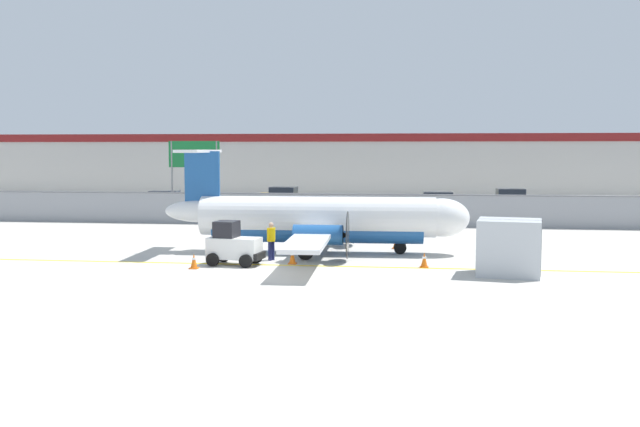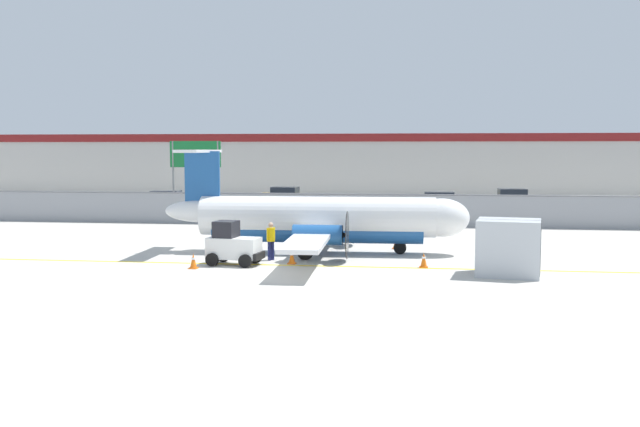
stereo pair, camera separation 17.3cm
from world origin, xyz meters
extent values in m
plane|color=#BCB7AD|center=(0.00, 0.00, 0.00)|extent=(140.00, 140.00, 0.00)
cube|color=yellow|center=(0.00, 2.00, 0.00)|extent=(84.00, 0.20, 0.01)
cube|color=gray|center=(0.00, 18.00, 1.00)|extent=(98.00, 0.04, 2.00)
cylinder|color=slate|center=(0.00, 18.00, 2.05)|extent=(98.00, 0.10, 0.10)
cube|color=#38383A|center=(0.00, 29.50, 0.06)|extent=(98.00, 17.00, 0.12)
cube|color=beige|center=(0.00, 48.00, 3.25)|extent=(91.00, 8.00, 6.50)
cube|color=maroon|center=(0.00, 44.00, 6.10)|extent=(91.00, 0.20, 0.80)
cylinder|color=white|center=(0.86, 5.82, 1.75)|extent=(11.21, 2.20, 1.90)
ellipsoid|color=white|center=(6.73, 5.98, 1.75)|extent=(2.62, 1.87, 1.80)
ellipsoid|color=white|center=(-5.00, 5.66, 1.95)|extent=(3.18, 1.13, 1.05)
cylinder|color=#1E5193|center=(0.86, 5.82, 1.23)|extent=(10.06, 1.75, 1.48)
cube|color=white|center=(0.96, 5.82, 1.18)|extent=(2.04, 16.04, 0.18)
cylinder|color=#1E5193|center=(1.09, 8.43, 1.18)|extent=(2.22, 0.96, 0.90)
cone|color=black|center=(2.24, 8.46, 1.18)|extent=(0.46, 0.45, 0.44)
cylinder|color=#262626|center=(2.39, 8.46, 1.18)|extent=(0.10, 2.10, 2.10)
cylinder|color=#1E5193|center=(1.23, 3.23, 1.18)|extent=(2.22, 0.96, 0.90)
cone|color=black|center=(2.38, 3.26, 1.18)|extent=(0.46, 0.45, 0.44)
cylinder|color=#262626|center=(2.53, 3.26, 1.18)|extent=(0.10, 2.10, 2.10)
cube|color=#1E5193|center=(-4.72, 5.67, 3.30)|extent=(1.70, 0.23, 3.10)
cube|color=white|center=(-4.86, 5.66, 4.85)|extent=(1.23, 4.83, 0.14)
cylinder|color=#59595B|center=(4.80, 5.93, 0.79)|extent=(0.14, 0.14, 0.97)
cylinder|color=black|center=(4.80, 5.93, 0.30)|extent=(0.61, 0.24, 0.60)
cylinder|color=#59595B|center=(0.50, 8.02, 0.83)|extent=(0.14, 0.14, 0.90)
cylinder|color=black|center=(0.50, 8.02, 0.38)|extent=(0.77, 0.24, 0.76)
cylinder|color=#59595B|center=(0.62, 3.60, 0.83)|extent=(0.14, 0.14, 0.90)
cylinder|color=black|center=(0.62, 3.60, 0.38)|extent=(0.77, 0.24, 0.76)
cube|color=silver|center=(-2.21, 1.85, 0.73)|extent=(2.34, 1.40, 0.90)
cube|color=black|center=(-2.55, 1.90, 1.53)|extent=(1.03, 1.12, 0.70)
cube|color=black|center=(-1.07, 1.68, 0.43)|extent=(0.32, 1.11, 0.30)
cylinder|color=black|center=(-1.38, 2.34, 0.28)|extent=(0.58, 0.26, 0.56)
cylinder|color=black|center=(-1.55, 1.15, 0.28)|extent=(0.58, 0.26, 0.56)
cylinder|color=black|center=(-2.86, 2.55, 0.28)|extent=(0.58, 0.26, 0.56)
cylinder|color=black|center=(-3.04, 1.36, 0.28)|extent=(0.58, 0.26, 0.56)
cylinder|color=#191E4C|center=(-0.93, 3.22, 0.42)|extent=(0.22, 0.22, 0.85)
cylinder|color=#191E4C|center=(-0.84, 3.39, 0.42)|extent=(0.22, 0.22, 0.85)
cylinder|color=yellow|center=(-0.89, 3.30, 1.15)|extent=(0.46, 0.46, 0.60)
cylinder|color=yellow|center=(-0.99, 3.11, 1.18)|extent=(0.14, 0.14, 0.55)
cylinder|color=yellow|center=(-0.78, 3.50, 1.18)|extent=(0.14, 0.14, 0.55)
sphere|color=tan|center=(-0.89, 3.30, 1.59)|extent=(0.22, 0.22, 0.22)
cube|color=#B7BCC1|center=(9.12, 0.76, 1.10)|extent=(2.70, 2.37, 2.20)
cube|color=#333338|center=(9.12, 0.76, 1.10)|extent=(2.42, 0.49, 2.20)
cube|color=orange|center=(0.21, 2.41, 0.02)|extent=(0.36, 0.36, 0.04)
cone|color=orange|center=(0.21, 2.41, 0.34)|extent=(0.28, 0.28, 0.60)
cylinder|color=white|center=(0.21, 2.41, 0.42)|extent=(0.17, 0.17, 0.08)
cube|color=orange|center=(-3.64, 0.68, 0.02)|extent=(0.36, 0.36, 0.04)
cone|color=orange|center=(-3.64, 0.68, 0.34)|extent=(0.28, 0.28, 0.60)
cylinder|color=white|center=(-3.64, 0.68, 0.42)|extent=(0.17, 0.17, 0.08)
cube|color=orange|center=(5.86, 2.18, 0.02)|extent=(0.36, 0.36, 0.04)
cone|color=orange|center=(5.86, 2.18, 0.34)|extent=(0.28, 0.28, 0.60)
cylinder|color=white|center=(5.86, 2.18, 0.42)|extent=(0.17, 0.17, 0.08)
cube|color=orange|center=(4.56, 7.73, 0.02)|extent=(0.36, 0.36, 0.04)
cone|color=orange|center=(4.56, 7.73, 0.34)|extent=(0.28, 0.28, 0.60)
cylinder|color=white|center=(4.56, 7.73, 0.42)|extent=(0.17, 0.17, 0.08)
cube|color=silver|center=(-13.71, 26.06, 0.74)|extent=(4.35, 2.12, 0.80)
cube|color=#262D38|center=(-13.86, 26.04, 1.42)|extent=(2.35, 1.78, 0.56)
cylinder|color=black|center=(-12.41, 27.10, 0.42)|extent=(0.62, 0.26, 0.60)
cylinder|color=black|center=(-12.23, 25.31, 0.42)|extent=(0.62, 0.26, 0.60)
cylinder|color=black|center=(-15.20, 26.81, 0.42)|extent=(0.62, 0.26, 0.60)
cylinder|color=black|center=(-15.02, 25.02, 0.42)|extent=(0.62, 0.26, 0.60)
cube|color=#B28C19|center=(-5.75, 32.79, 0.74)|extent=(4.36, 2.16, 0.80)
cube|color=#262D38|center=(-5.60, 32.78, 1.42)|extent=(2.36, 1.80, 0.56)
cylinder|color=black|center=(-7.24, 32.06, 0.42)|extent=(0.62, 0.27, 0.60)
cylinder|color=black|center=(-7.04, 33.84, 0.42)|extent=(0.62, 0.27, 0.60)
cylinder|color=black|center=(-4.46, 31.74, 0.42)|extent=(0.62, 0.27, 0.60)
cylinder|color=black|center=(-4.26, 33.53, 0.42)|extent=(0.62, 0.27, 0.60)
cube|color=navy|center=(-0.90, 23.44, 0.74)|extent=(4.35, 2.12, 0.80)
cube|color=#262D38|center=(-1.05, 23.46, 1.42)|extent=(2.35, 1.78, 0.56)
cylinder|color=black|center=(0.58, 24.19, 0.42)|extent=(0.62, 0.26, 0.60)
cylinder|color=black|center=(0.40, 22.40, 0.42)|extent=(0.62, 0.26, 0.60)
cylinder|color=black|center=(-2.20, 24.48, 0.42)|extent=(0.62, 0.26, 0.60)
cylinder|color=black|center=(-2.39, 22.69, 0.42)|extent=(0.62, 0.26, 0.60)
cube|color=gray|center=(7.19, 27.35, 0.74)|extent=(4.24, 1.81, 0.80)
cube|color=#262D38|center=(7.34, 27.35, 1.42)|extent=(2.24, 1.62, 0.56)
cylinder|color=black|center=(5.82, 26.41, 0.42)|extent=(0.60, 0.22, 0.60)
cylinder|color=black|center=(5.77, 28.21, 0.42)|extent=(0.60, 0.22, 0.60)
cylinder|color=black|center=(8.62, 26.48, 0.42)|extent=(0.60, 0.22, 0.60)
cylinder|color=black|center=(8.57, 28.28, 0.42)|extent=(0.60, 0.22, 0.60)
cube|color=#B28C19|center=(13.33, 32.44, 0.74)|extent=(4.27, 1.89, 0.80)
cube|color=#262D38|center=(13.48, 32.44, 1.42)|extent=(2.27, 1.66, 0.56)
cylinder|color=black|center=(11.97, 31.47, 0.42)|extent=(0.61, 0.23, 0.60)
cylinder|color=black|center=(11.89, 33.27, 0.42)|extent=(0.61, 0.23, 0.60)
cylinder|color=black|center=(14.77, 31.60, 0.42)|extent=(0.61, 0.23, 0.60)
cylinder|color=black|center=(14.69, 33.40, 0.42)|extent=(0.61, 0.23, 0.60)
cylinder|color=slate|center=(-11.15, 20.02, 2.75)|extent=(0.14, 0.14, 5.50)
cylinder|color=slate|center=(-7.95, 20.02, 2.75)|extent=(0.14, 0.14, 5.50)
cube|color=#14662D|center=(-9.55, 20.02, 4.60)|extent=(3.60, 0.10, 1.80)
camera|label=1|loc=(5.22, -27.66, 4.95)|focal=40.00mm
camera|label=2|loc=(5.40, -27.64, 4.95)|focal=40.00mm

